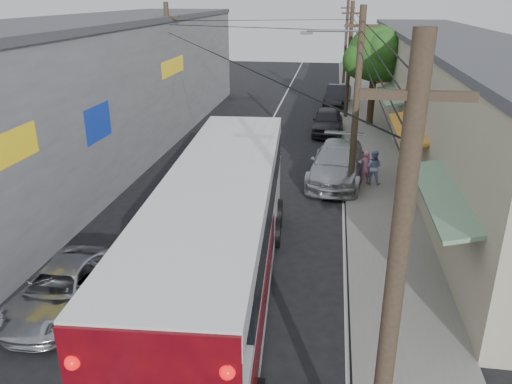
{
  "coord_description": "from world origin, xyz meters",
  "views": [
    {
      "loc": [
        4.17,
        -8.31,
        8.34
      ],
      "look_at": [
        1.65,
        8.18,
        1.74
      ],
      "focal_mm": 35.0,
      "sensor_mm": 36.0,
      "label": 1
    }
  ],
  "objects_px": {
    "coach_bus": "(222,234)",
    "parked_car_far": "(338,96)",
    "pedestrian_near": "(365,167)",
    "parked_car_mid": "(328,121)",
    "pedestrian_far": "(373,167)",
    "parked_suv": "(337,163)",
    "jeepney": "(62,289)"
  },
  "relations": [
    {
      "from": "coach_bus",
      "to": "parked_car_mid",
      "type": "height_order",
      "value": "coach_bus"
    },
    {
      "from": "parked_suv",
      "to": "parked_car_mid",
      "type": "bearing_deg",
      "value": 100.2
    },
    {
      "from": "jeepney",
      "to": "parked_suv",
      "type": "distance_m",
      "value": 14.13
    },
    {
      "from": "parked_suv",
      "to": "parked_car_mid",
      "type": "relative_size",
      "value": 1.28
    },
    {
      "from": "jeepney",
      "to": "parked_car_mid",
      "type": "distance_m",
      "value": 21.87
    },
    {
      "from": "coach_bus",
      "to": "parked_car_mid",
      "type": "xyz_separation_m",
      "value": [
        2.69,
        19.41,
        -1.22
      ]
    },
    {
      "from": "parked_car_mid",
      "to": "pedestrian_far",
      "type": "relative_size",
      "value": 2.88
    },
    {
      "from": "parked_car_far",
      "to": "jeepney",
      "type": "bearing_deg",
      "value": -97.27
    },
    {
      "from": "coach_bus",
      "to": "pedestrian_far",
      "type": "bearing_deg",
      "value": 60.0
    },
    {
      "from": "parked_car_mid",
      "to": "pedestrian_near",
      "type": "distance_m",
      "value": 9.55
    },
    {
      "from": "parked_car_mid",
      "to": "pedestrian_far",
      "type": "distance_m",
      "value": 9.67
    },
    {
      "from": "parked_car_mid",
      "to": "pedestrian_far",
      "type": "xyz_separation_m",
      "value": [
        2.26,
        -9.41,
        0.14
      ]
    },
    {
      "from": "coach_bus",
      "to": "parked_car_far",
      "type": "height_order",
      "value": "coach_bus"
    },
    {
      "from": "parked_suv",
      "to": "pedestrian_far",
      "type": "xyz_separation_m",
      "value": [
        1.63,
        -0.57,
        0.06
      ]
    },
    {
      "from": "parked_suv",
      "to": "pedestrian_near",
      "type": "xyz_separation_m",
      "value": [
        1.27,
        -0.52,
        0.03
      ]
    },
    {
      "from": "jeepney",
      "to": "parked_suv",
      "type": "relative_size",
      "value": 0.75
    },
    {
      "from": "coach_bus",
      "to": "parked_car_far",
      "type": "distance_m",
      "value": 28.52
    },
    {
      "from": "parked_car_mid",
      "to": "pedestrian_near",
      "type": "xyz_separation_m",
      "value": [
        1.9,
        -9.36,
        0.1
      ]
    },
    {
      "from": "pedestrian_far",
      "to": "parked_car_far",
      "type": "bearing_deg",
      "value": -73.59
    },
    {
      "from": "pedestrian_near",
      "to": "pedestrian_far",
      "type": "distance_m",
      "value": 0.37
    },
    {
      "from": "coach_bus",
      "to": "parked_car_far",
      "type": "bearing_deg",
      "value": 79.65
    },
    {
      "from": "pedestrian_near",
      "to": "pedestrian_far",
      "type": "bearing_deg",
      "value": 152.47
    },
    {
      "from": "parked_car_far",
      "to": "pedestrian_near",
      "type": "height_order",
      "value": "pedestrian_near"
    },
    {
      "from": "pedestrian_near",
      "to": "parked_car_far",
      "type": "bearing_deg",
      "value": -106.01
    },
    {
      "from": "coach_bus",
      "to": "parked_car_far",
      "type": "xyz_separation_m",
      "value": [
        3.32,
        28.3,
        -1.22
      ]
    },
    {
      "from": "jeepney",
      "to": "parked_car_far",
      "type": "distance_m",
      "value": 30.58
    },
    {
      "from": "pedestrian_near",
      "to": "jeepney",
      "type": "bearing_deg",
      "value": 31.82
    },
    {
      "from": "parked_car_mid",
      "to": "parked_car_far",
      "type": "distance_m",
      "value": 8.91
    },
    {
      "from": "coach_bus",
      "to": "pedestrian_far",
      "type": "distance_m",
      "value": 11.21
    },
    {
      "from": "parked_car_far",
      "to": "pedestrian_far",
      "type": "height_order",
      "value": "pedestrian_far"
    },
    {
      "from": "parked_suv",
      "to": "jeepney",
      "type": "bearing_deg",
      "value": -116.69
    },
    {
      "from": "coach_bus",
      "to": "parked_car_far",
      "type": "relative_size",
      "value": 2.81
    }
  ]
}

